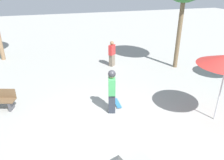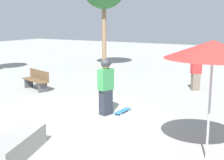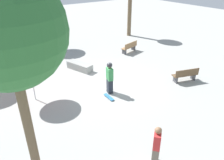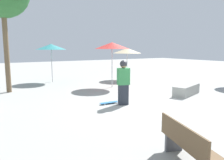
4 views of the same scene
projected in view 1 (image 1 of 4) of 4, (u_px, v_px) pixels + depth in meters
The scene contains 4 objects.
ground_plane at pixel (104, 126), 8.02m from camera, with size 60.00×60.00×0.00m, color #9E9E99.
skater_main at pixel (112, 90), 8.54m from camera, with size 0.53×0.38×1.81m.
skateboard at pixel (117, 103), 9.41m from camera, with size 0.81×0.23×0.07m.
bystander_watching at pixel (112, 54), 13.33m from camera, with size 0.46×0.48×1.57m.
Camera 1 is at (6.38, -1.60, 4.90)m, focal length 35.00 mm.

